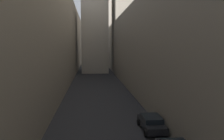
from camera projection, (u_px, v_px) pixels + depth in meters
ground_plane at (97, 85)px, 45.80m from camera, size 264.00×264.00×0.00m
building_block_left at (45, 38)px, 45.74m from camera, size 10.28×108.00×19.46m
building_block_right at (148, 24)px, 47.48m from camera, size 11.04×108.00×25.41m
parked_car_right_far at (152, 123)px, 20.76m from camera, size 2.06×4.26×1.39m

